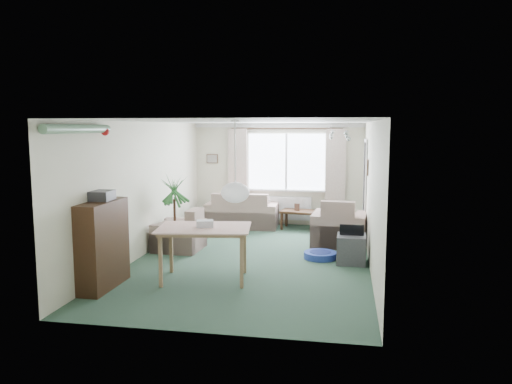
% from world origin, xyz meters
% --- Properties ---
extents(ground, '(6.50, 6.50, 0.00)m').
position_xyz_m(ground, '(0.00, 0.00, 0.00)').
color(ground, '#2A4737').
extents(window, '(1.80, 0.03, 1.30)m').
position_xyz_m(window, '(0.20, 3.23, 1.50)').
color(window, white).
extents(curtain_rod, '(2.60, 0.03, 0.03)m').
position_xyz_m(curtain_rod, '(0.20, 3.15, 2.27)').
color(curtain_rod, black).
extents(curtain_left, '(0.45, 0.08, 2.00)m').
position_xyz_m(curtain_left, '(-0.95, 3.13, 1.27)').
color(curtain_left, beige).
extents(curtain_right, '(0.45, 0.08, 2.00)m').
position_xyz_m(curtain_right, '(1.35, 3.13, 1.27)').
color(curtain_right, beige).
extents(radiator, '(1.20, 0.10, 0.55)m').
position_xyz_m(radiator, '(0.20, 3.19, 0.40)').
color(radiator, white).
extents(doorway, '(0.03, 0.95, 2.00)m').
position_xyz_m(doorway, '(1.99, 2.20, 1.00)').
color(doorway, black).
extents(pendant_lamp, '(0.36, 0.36, 0.36)m').
position_xyz_m(pendant_lamp, '(0.20, -2.30, 1.48)').
color(pendant_lamp, white).
extents(tinsel_garland, '(1.60, 1.60, 0.12)m').
position_xyz_m(tinsel_garland, '(-1.92, -2.30, 2.28)').
color(tinsel_garland, '#196626').
extents(bauble_cluster_a, '(0.20, 0.20, 0.20)m').
position_xyz_m(bauble_cluster_a, '(1.30, 0.90, 2.22)').
color(bauble_cluster_a, silver).
extents(bauble_cluster_b, '(0.20, 0.20, 0.20)m').
position_xyz_m(bauble_cluster_b, '(1.60, -0.30, 2.22)').
color(bauble_cluster_b, silver).
extents(wall_picture_back, '(0.28, 0.03, 0.22)m').
position_xyz_m(wall_picture_back, '(-1.60, 3.23, 1.55)').
color(wall_picture_back, brown).
extents(wall_picture_right, '(0.03, 0.24, 0.30)m').
position_xyz_m(wall_picture_right, '(1.98, 1.20, 1.55)').
color(wall_picture_right, brown).
extents(sofa, '(1.67, 0.93, 0.82)m').
position_xyz_m(sofa, '(-0.76, 2.75, 0.41)').
color(sofa, beige).
rests_on(sofa, ground).
extents(armchair_corner, '(1.09, 1.04, 0.92)m').
position_xyz_m(armchair_corner, '(1.48, 1.37, 0.46)').
color(armchair_corner, beige).
rests_on(armchair_corner, ground).
extents(armchair_left, '(0.86, 0.90, 0.78)m').
position_xyz_m(armchair_left, '(-1.50, 0.42, 0.39)').
color(armchair_left, beige).
rests_on(armchair_left, ground).
extents(coffee_table, '(1.01, 0.65, 0.43)m').
position_xyz_m(coffee_table, '(0.62, 2.75, 0.21)').
color(coffee_table, black).
rests_on(coffee_table, ground).
extents(photo_frame, '(0.12, 0.04, 0.16)m').
position_xyz_m(photo_frame, '(0.51, 2.73, 0.51)').
color(photo_frame, '#4F3428').
rests_on(photo_frame, coffee_table).
extents(bookshelf, '(0.35, 1.03, 1.26)m').
position_xyz_m(bookshelf, '(-1.84, -1.93, 0.63)').
color(bookshelf, black).
rests_on(bookshelf, ground).
extents(hifi_box, '(0.30, 0.37, 0.14)m').
position_xyz_m(hifi_box, '(-1.87, -1.84, 1.33)').
color(hifi_box, '#343338').
rests_on(hifi_box, bookshelf).
extents(houseplant, '(0.76, 0.76, 1.40)m').
position_xyz_m(houseplant, '(-1.59, 0.45, 0.70)').
color(houseplant, '#1C5321').
rests_on(houseplant, ground).
extents(dining_table, '(1.38, 1.02, 0.80)m').
position_xyz_m(dining_table, '(-0.50, -1.33, 0.40)').
color(dining_table, '#A8735B').
rests_on(dining_table, ground).
extents(gift_box, '(0.29, 0.24, 0.12)m').
position_xyz_m(gift_box, '(-0.49, -1.31, 0.86)').
color(gift_box, silver).
rests_on(gift_box, dining_table).
extents(tv_cube, '(0.49, 0.54, 0.48)m').
position_xyz_m(tv_cube, '(1.70, 0.03, 0.24)').
color(tv_cube, '#39393E').
rests_on(tv_cube, ground).
extents(pet_bed, '(0.61, 0.61, 0.12)m').
position_xyz_m(pet_bed, '(1.17, 0.23, 0.06)').
color(pet_bed, '#252095').
rests_on(pet_bed, ground).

